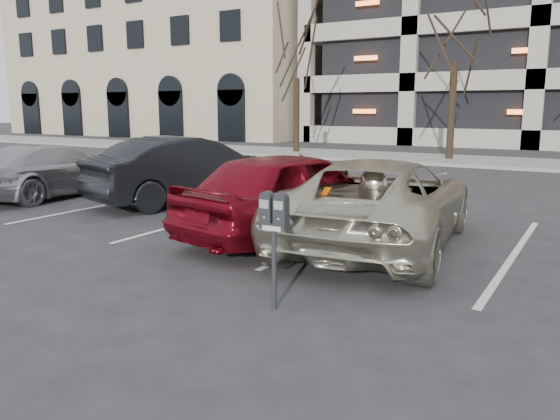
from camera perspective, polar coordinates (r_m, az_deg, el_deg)
name	(u,v)px	position (r m, az deg, el deg)	size (l,w,h in m)	color
ground	(365,282)	(6.93, 8.85, -7.41)	(140.00, 140.00, 0.00)	#28282B
sidewalk	(531,164)	(22.35, 24.72, 4.39)	(80.00, 4.00, 0.12)	gray
stall_lines	(340,232)	(9.50, 6.32, -2.34)	(16.90, 5.20, 0.00)	silver
office_building	(189,41)	(47.48, -9.47, 17.04)	(26.00, 16.20, 15.00)	tan
tree_a	(297,31)	(25.60, 1.78, 18.24)	(3.35, 3.35, 7.61)	black
parking_meter	(274,222)	(5.69, -0.64, -1.26)	(0.32, 0.14, 1.25)	black
suv_silver	(380,202)	(8.60, 10.40, 0.79)	(2.85, 5.16, 1.37)	beige
car_red	(293,193)	(9.06, 1.33, 1.78)	(1.74, 4.31, 1.47)	maroon
car_dark	(188,170)	(12.55, -9.55, 4.19)	(1.58, 4.54, 1.49)	black
car_silver	(52,170)	(14.34, -22.71, 3.87)	(1.79, 4.39, 1.28)	#A8ABB0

